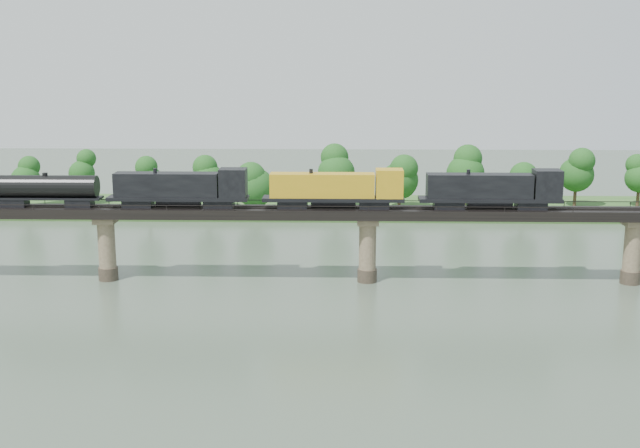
{
  "coord_description": "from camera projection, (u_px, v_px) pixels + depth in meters",
  "views": [
    {
      "loc": [
        -4.26,
        -88.54,
        34.59
      ],
      "look_at": [
        -7.24,
        30.0,
        9.0
      ],
      "focal_mm": 45.0,
      "sensor_mm": 36.0,
      "label": 1
    }
  ],
  "objects": [
    {
      "name": "ground",
      "position": [
        375.0,
        353.0,
        93.71
      ],
      "size": [
        400.0,
        400.0,
        0.0
      ],
      "primitive_type": "plane",
      "color": "#3A4939",
      "rests_on": "ground"
    },
    {
      "name": "far_bank",
      "position": [
        359.0,
        208.0,
        176.61
      ],
      "size": [
        300.0,
        24.0,
        1.6
      ],
      "primitive_type": "cube",
      "color": "#2B5020",
      "rests_on": "ground"
    },
    {
      "name": "bridge",
      "position": [
        368.0,
        247.0,
        121.88
      ],
      "size": [
        236.0,
        30.0,
        11.5
      ],
      "color": "#473A2D",
      "rests_on": "ground"
    },
    {
      "name": "bridge_superstructure",
      "position": [
        368.0,
        206.0,
        120.54
      ],
      "size": [
        220.0,
        4.9,
        0.75
      ],
      "color": "black",
      "rests_on": "bridge"
    },
    {
      "name": "far_treeline",
      "position": [
        321.0,
        175.0,
        170.74
      ],
      "size": [
        289.06,
        17.54,
        13.6
      ],
      "color": "#382619",
      "rests_on": "far_bank"
    },
    {
      "name": "freight_train",
      "position": [
        283.0,
        189.0,
        120.32
      ],
      "size": [
        85.96,
        3.35,
        5.92
      ],
      "color": "black",
      "rests_on": "bridge"
    }
  ]
}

